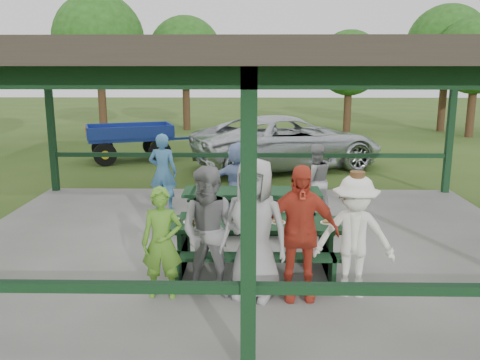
{
  "coord_description": "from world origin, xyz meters",
  "views": [
    {
      "loc": [
        0.01,
        -8.37,
        3.09
      ],
      "look_at": [
        -0.15,
        -0.3,
        1.29
      ],
      "focal_mm": 38.0,
      "sensor_mm": 36.0,
      "label": 1
    }
  ],
  "objects_px": {
    "spectator_lblue": "(238,180)",
    "farm_trailer": "(130,142)",
    "contestant_white_fedora": "(354,236)",
    "spectator_grey": "(315,180)",
    "pickup_truck": "(288,142)",
    "contestant_grey_mid": "(254,229)",
    "contestant_green": "(162,243)",
    "contestant_grey_left": "(211,233)",
    "contestant_red": "(299,233)",
    "spectator_blue": "(163,172)",
    "picnic_table_far": "(252,205)",
    "picnic_table_near": "(255,240)"
  },
  "relations": [
    {
      "from": "contestant_grey_mid",
      "to": "contestant_green",
      "type": "bearing_deg",
      "value": -158.94
    },
    {
      "from": "picnic_table_near",
      "to": "spectator_grey",
      "type": "distance_m",
      "value": 3.16
    },
    {
      "from": "picnic_table_far",
      "to": "contestant_grey_mid",
      "type": "height_order",
      "value": "contestant_grey_mid"
    },
    {
      "from": "picnic_table_near",
      "to": "farm_trailer",
      "type": "height_order",
      "value": "farm_trailer"
    },
    {
      "from": "spectator_grey",
      "to": "farm_trailer",
      "type": "height_order",
      "value": "spectator_grey"
    },
    {
      "from": "contestant_white_fedora",
      "to": "spectator_lblue",
      "type": "distance_m",
      "value": 3.96
    },
    {
      "from": "spectator_blue",
      "to": "contestant_grey_mid",
      "type": "bearing_deg",
      "value": 120.63
    },
    {
      "from": "contestant_grey_left",
      "to": "contestant_grey_mid",
      "type": "distance_m",
      "value": 0.57
    },
    {
      "from": "contestant_red",
      "to": "farm_trailer",
      "type": "distance_m",
      "value": 11.54
    },
    {
      "from": "contestant_green",
      "to": "spectator_blue",
      "type": "height_order",
      "value": "spectator_blue"
    },
    {
      "from": "picnic_table_far",
      "to": "spectator_lblue",
      "type": "xyz_separation_m",
      "value": [
        -0.28,
        0.81,
        0.3
      ]
    },
    {
      "from": "contestant_grey_left",
      "to": "farm_trailer",
      "type": "xyz_separation_m",
      "value": [
        -3.51,
        10.53,
        -0.33
      ]
    },
    {
      "from": "contestant_grey_mid",
      "to": "farm_trailer",
      "type": "xyz_separation_m",
      "value": [
        -4.07,
        10.53,
        -0.38
      ]
    },
    {
      "from": "contestant_green",
      "to": "contestant_red",
      "type": "height_order",
      "value": "contestant_red"
    },
    {
      "from": "picnic_table_far",
      "to": "spectator_lblue",
      "type": "relative_size",
      "value": 1.64
    },
    {
      "from": "contestant_white_fedora",
      "to": "contestant_green",
      "type": "bearing_deg",
      "value": -169.59
    },
    {
      "from": "contestant_white_fedora",
      "to": "spectator_grey",
      "type": "xyz_separation_m",
      "value": [
        -0.05,
        3.7,
        -0.08
      ]
    },
    {
      "from": "picnic_table_near",
      "to": "pickup_truck",
      "type": "height_order",
      "value": "pickup_truck"
    },
    {
      "from": "contestant_red",
      "to": "pickup_truck",
      "type": "distance_m",
      "value": 9.36
    },
    {
      "from": "contestant_white_fedora",
      "to": "spectator_lblue",
      "type": "relative_size",
      "value": 1.09
    },
    {
      "from": "farm_trailer",
      "to": "contestant_white_fedora",
      "type": "bearing_deg",
      "value": -81.82
    },
    {
      "from": "spectator_lblue",
      "to": "contestant_grey_left",
      "type": "bearing_deg",
      "value": 78.94
    },
    {
      "from": "contestant_grey_left",
      "to": "pickup_truck",
      "type": "height_order",
      "value": "contestant_grey_left"
    },
    {
      "from": "contestant_white_fedora",
      "to": "contestant_grey_left",
      "type": "bearing_deg",
      "value": -169.65
    },
    {
      "from": "contestant_white_fedora",
      "to": "spectator_blue",
      "type": "distance_m",
      "value": 5.21
    },
    {
      "from": "contestant_green",
      "to": "pickup_truck",
      "type": "relative_size",
      "value": 0.25
    },
    {
      "from": "contestant_grey_left",
      "to": "spectator_lblue",
      "type": "distance_m",
      "value": 3.7
    },
    {
      "from": "contestant_green",
      "to": "spectator_grey",
      "type": "relative_size",
      "value": 1.0
    },
    {
      "from": "spectator_lblue",
      "to": "farm_trailer",
      "type": "bearing_deg",
      "value": -67.93
    },
    {
      "from": "picnic_table_far",
      "to": "contestant_red",
      "type": "distance_m",
      "value": 2.99
    },
    {
      "from": "contestant_grey_mid",
      "to": "spectator_blue",
      "type": "relative_size",
      "value": 1.14
    },
    {
      "from": "contestant_white_fedora",
      "to": "farm_trailer",
      "type": "distance_m",
      "value": 11.77
    },
    {
      "from": "contestant_white_fedora",
      "to": "spectator_grey",
      "type": "distance_m",
      "value": 3.7
    },
    {
      "from": "contestant_grey_mid",
      "to": "contestant_white_fedora",
      "type": "xyz_separation_m",
      "value": [
        1.31,
        0.07,
        -0.11
      ]
    },
    {
      "from": "spectator_lblue",
      "to": "farm_trailer",
      "type": "distance_m",
      "value": 7.82
    },
    {
      "from": "contestant_green",
      "to": "spectator_lblue",
      "type": "xyz_separation_m",
      "value": [
        0.91,
        3.71,
        0.03
      ]
    },
    {
      "from": "picnic_table_far",
      "to": "farm_trailer",
      "type": "bearing_deg",
      "value": 117.92
    },
    {
      "from": "spectator_lblue",
      "to": "contestant_white_fedora",
      "type": "bearing_deg",
      "value": 107.1
    },
    {
      "from": "contestant_grey_left",
      "to": "contestant_white_fedora",
      "type": "xyz_separation_m",
      "value": [
        1.88,
        0.07,
        -0.06
      ]
    },
    {
      "from": "picnic_table_far",
      "to": "spectator_blue",
      "type": "relative_size",
      "value": 1.55
    },
    {
      "from": "pickup_truck",
      "to": "farm_trailer",
      "type": "xyz_separation_m",
      "value": [
        -5.2,
        1.21,
        -0.17
      ]
    },
    {
      "from": "contestant_grey_mid",
      "to": "farm_trailer",
      "type": "bearing_deg",
      "value": 131.03
    },
    {
      "from": "picnic_table_far",
      "to": "contestant_green",
      "type": "xyz_separation_m",
      "value": [
        -1.19,
        -2.9,
        0.27
      ]
    },
    {
      "from": "contestant_green",
      "to": "spectator_lblue",
      "type": "height_order",
      "value": "spectator_lblue"
    },
    {
      "from": "spectator_blue",
      "to": "contestant_grey_left",
      "type": "bearing_deg",
      "value": 113.87
    },
    {
      "from": "contestant_grey_left",
      "to": "contestant_white_fedora",
      "type": "height_order",
      "value": "contestant_grey_left"
    },
    {
      "from": "contestant_grey_mid",
      "to": "contestant_red",
      "type": "distance_m",
      "value": 0.58
    },
    {
      "from": "contestant_grey_mid",
      "to": "contestant_white_fedora",
      "type": "distance_m",
      "value": 1.32
    },
    {
      "from": "contestant_white_fedora",
      "to": "farm_trailer",
      "type": "relative_size",
      "value": 0.45
    },
    {
      "from": "spectator_grey",
      "to": "farm_trailer",
      "type": "xyz_separation_m",
      "value": [
        -5.34,
        6.76,
        -0.19
      ]
    }
  ]
}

